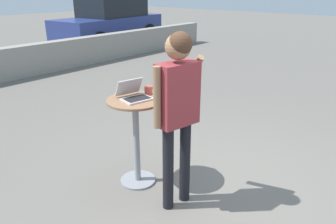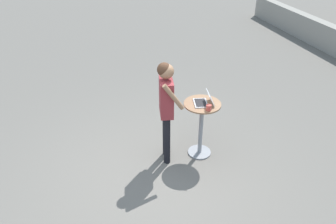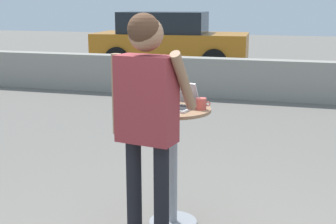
{
  "view_description": "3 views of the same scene",
  "coord_description": "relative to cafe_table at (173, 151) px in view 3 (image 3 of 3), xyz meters",
  "views": [
    {
      "loc": [
        -2.64,
        -1.56,
        2.15
      ],
      "look_at": [
        -0.34,
        0.41,
        0.98
      ],
      "focal_mm": 35.0,
      "sensor_mm": 36.0,
      "label": 1
    },
    {
      "loc": [
        3.91,
        -0.95,
        3.66
      ],
      "look_at": [
        -0.42,
        0.29,
        0.91
      ],
      "focal_mm": 35.0,
      "sensor_mm": 36.0,
      "label": 2
    },
    {
      "loc": [
        0.6,
        -2.7,
        1.85
      ],
      "look_at": [
        -0.27,
        0.38,
        1.09
      ],
      "focal_mm": 50.0,
      "sensor_mm": 36.0,
      "label": 3
    }
  ],
  "objects": [
    {
      "name": "laptop",
      "position": [
        0.01,
        0.02,
        0.41
      ],
      "size": [
        0.36,
        0.37,
        0.2
      ],
      "color": "silver",
      "rests_on": "cafe_table"
    },
    {
      "name": "pavement_kerb",
      "position": [
        0.36,
        5.57,
        -0.26
      ],
      "size": [
        16.52,
        0.35,
        0.77
      ],
      "color": "gray",
      "rests_on": "ground_plane"
    },
    {
      "name": "standing_person",
      "position": [
        -0.03,
        -0.6,
        0.5
      ],
      "size": [
        0.58,
        0.35,
        1.78
      ],
      "color": "black",
      "rests_on": "ground_plane"
    },
    {
      "name": "parked_car_near_street",
      "position": [
        -2.62,
        9.21,
        0.16
      ],
      "size": [
        4.35,
        2.11,
        1.59
      ],
      "color": "#B76B19",
      "rests_on": "ground_plane"
    },
    {
      "name": "coffee_mug",
      "position": [
        0.23,
        0.02,
        0.41
      ],
      "size": [
        0.12,
        0.09,
        0.09
      ],
      "color": "#C14C42",
      "rests_on": "cafe_table"
    },
    {
      "name": "cafe_table",
      "position": [
        0.0,
        0.0,
        0.0
      ],
      "size": [
        0.61,
        0.61,
        1.01
      ],
      "color": "gray",
      "rests_on": "ground_plane"
    }
  ]
}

